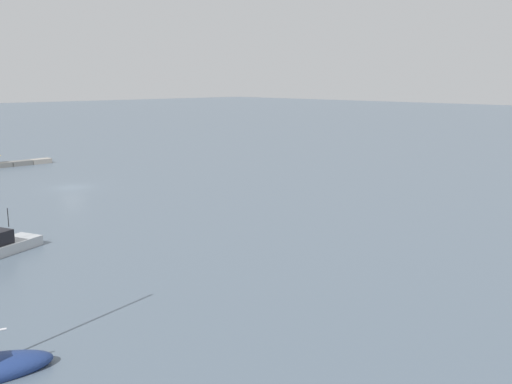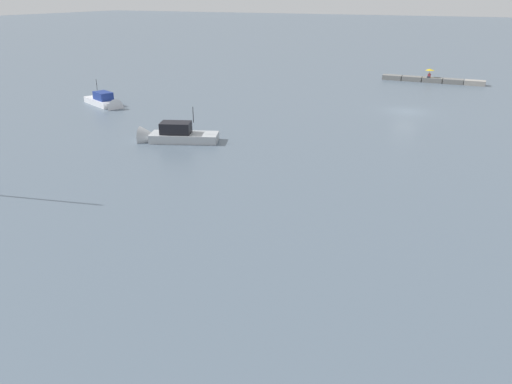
% 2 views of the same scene
% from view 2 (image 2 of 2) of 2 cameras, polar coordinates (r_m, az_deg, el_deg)
% --- Properties ---
extents(ground_plane, '(500.00, 500.00, 0.00)m').
position_cam_2_polar(ground_plane, '(57.64, 16.87, 8.79)').
color(ground_plane, slate).
extents(seawall_pier, '(14.24, 1.54, 0.68)m').
position_cam_2_polar(seawall_pier, '(78.29, 19.53, 11.99)').
color(seawall_pier, gray).
rests_on(seawall_pier, ground_plane).
extents(person_seated_maroon_left, '(0.46, 0.65, 0.73)m').
position_cam_2_polar(person_seated_maroon_left, '(78.18, 19.19, 12.46)').
color(person_seated_maroon_left, '#1E2333').
rests_on(person_seated_maroon_left, seawall_pier).
extents(umbrella_open_yellow, '(1.26, 1.26, 1.28)m').
position_cam_2_polar(umbrella_open_yellow, '(78.15, 19.29, 13.09)').
color(umbrella_open_yellow, black).
rests_on(umbrella_open_yellow, seawall_pier).
extents(motorboat_white_near, '(6.52, 4.31, 3.53)m').
position_cam_2_polar(motorboat_white_near, '(60.55, -16.86, 9.75)').
color(motorboat_white_near, silver).
rests_on(motorboat_white_near, ground_plane).
extents(motorboat_grey_mid, '(7.18, 4.45, 3.86)m').
position_cam_2_polar(motorboat_grey_mid, '(44.42, -9.65, 6.26)').
color(motorboat_grey_mid, '#ADB2B7').
rests_on(motorboat_grey_mid, ground_plane).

